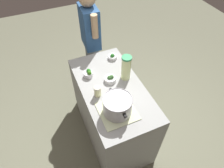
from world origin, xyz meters
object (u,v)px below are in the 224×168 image
Objects in this scene: broccoli_bowl_front at (110,79)px; person_cook at (91,43)px; mason_jar at (98,91)px; lemonade_pitcher at (126,68)px; broccoli_bowl_back at (113,57)px; broccoli_bowl_center at (89,73)px; cooking_pot at (117,105)px.

broccoli_bowl_front is 0.08× the size of person_cook.
mason_jar is at bearing 165.07° from person_cook.
broccoli_bowl_front is (0.02, 0.18, -0.12)m from lemonade_pitcher.
mason_jar reaches higher than broccoli_bowl_back.
broccoli_bowl_center is at bearing 158.99° from person_cook.
broccoli_bowl_front is (0.40, -0.10, -0.07)m from cooking_pot.
broccoli_bowl_back is 0.50m from person_cook.
cooking_pot is at bearing 144.55° from lemonade_pitcher.
broccoli_bowl_back is 0.07× the size of person_cook.
broccoli_bowl_front is at bearing 152.95° from broccoli_bowl_back.
lemonade_pitcher is 2.44× the size of mason_jar.
person_cook is (0.95, -0.25, -0.11)m from mason_jar.
person_cook is at bearing 8.13° from lemonade_pitcher.
broccoli_bowl_front is 0.25m from broccoli_bowl_center.
cooking_pot is at bearing -159.39° from mason_jar.
lemonade_pitcher is 2.29× the size of broccoli_bowl_front.
broccoli_bowl_center is (0.30, -0.00, -0.02)m from mason_jar.
person_cook reaches higher than broccoli_bowl_front.
mason_jar is 0.07× the size of person_cook.
cooking_pot reaches higher than broccoli_bowl_front.
broccoli_bowl_front is 1.14× the size of broccoli_bowl_back.
cooking_pot is 1.24m from person_cook.
cooking_pot is at bearing 166.45° from broccoli_bowl_front.
person_cook is at bearing -14.93° from mason_jar.
mason_jar is at bearing 142.08° from broccoli_bowl_back.
mason_jar is at bearing 20.61° from cooking_pot.
person_cook reaches higher than mason_jar.
broccoli_bowl_front is at bearing -55.21° from mason_jar.
mason_jar is (-0.12, 0.37, -0.09)m from lemonade_pitcher.
lemonade_pitcher is 0.43m from broccoli_bowl_center.
broccoli_bowl_center is (0.19, 0.37, -0.11)m from lemonade_pitcher.
lemonade_pitcher is 2.62× the size of broccoli_bowl_back.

